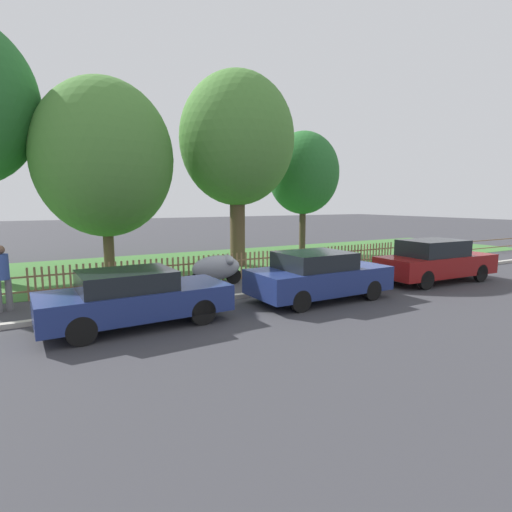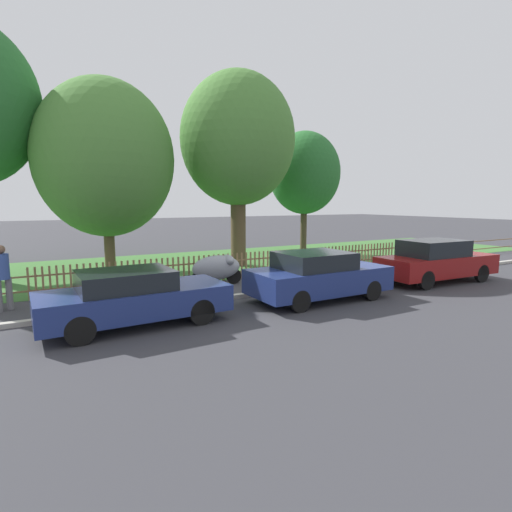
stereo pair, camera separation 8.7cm
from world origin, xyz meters
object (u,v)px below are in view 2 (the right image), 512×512
Objects in this scene: parked_car_navy_estate at (436,261)px; pedestrian_near_fence at (2,274)px; parked_car_silver_hatchback at (133,297)px; covered_motorcycle at (218,267)px; tree_behind_motorcycle at (105,159)px; tree_far_left at (304,173)px; tree_mid_park at (238,140)px; parked_car_black_saloon at (318,276)px.

pedestrian_near_fence is (-13.32, 3.00, 0.22)m from parked_car_navy_estate.
parked_car_navy_estate is 2.63× the size of pedestrian_near_fence.
parked_car_silver_hatchback reaches higher than covered_motorcycle.
tree_behind_motorcycle is (-2.85, 4.20, 3.89)m from covered_motorcycle.
parked_car_silver_hatchback is at bearing -142.21° from tree_far_left.
pedestrian_near_fence reaches higher than parked_car_silver_hatchback.
parked_car_silver_hatchback is at bearing -95.03° from tree_behind_motorcycle.
tree_mid_park reaches higher than pedestrian_near_fence.
parked_car_navy_estate is (10.59, -0.07, 0.09)m from parked_car_silver_hatchback.
tree_behind_motorcycle is 5.57m from tree_mid_park.
tree_mid_park is at bearing 82.75° from parked_car_black_saloon.
parked_car_navy_estate is 2.47× the size of covered_motorcycle.
pedestrian_near_fence is at bearing 158.64° from parked_car_black_saloon.
parked_car_navy_estate is at bearing 146.96° from pedestrian_near_fence.
parked_car_silver_hatchback is at bearing -131.95° from tree_mid_park.
pedestrian_near_fence reaches higher than covered_motorcycle.
parked_car_black_saloon reaches higher than parked_car_silver_hatchback.
pedestrian_near_fence is at bearing -177.98° from covered_motorcycle.
tree_behind_motorcycle is (-9.94, 7.44, 3.75)m from parked_car_navy_estate.
parked_car_navy_estate is at bearing -91.93° from tree_far_left.
covered_motorcycle is at bearing 117.82° from parked_car_black_saloon.
tree_behind_motorcycle is at bearing 124.06° from covered_motorcycle.
tree_mid_park is 10.64m from pedestrian_near_fence.
tree_behind_motorcycle reaches higher than covered_motorcycle.
parked_car_navy_estate reaches higher than parked_car_black_saloon.
pedestrian_near_fence is (-6.23, -0.23, 0.36)m from covered_motorcycle.
tree_far_left is (7.37, 5.27, 3.74)m from covered_motorcycle.
covered_motorcycle is 0.22× the size of tree_mid_park.
parked_car_navy_estate is at bearing -24.68° from covered_motorcycle.
covered_motorcycle is at bearing 39.92° from parked_car_silver_hatchback.
pedestrian_near_fence reaches higher than parked_car_navy_estate.
tree_behind_motorcycle reaches higher than tree_far_left.
parked_car_black_saloon is 3.73m from covered_motorcycle.
tree_mid_park is at bearing 125.54° from parked_car_navy_estate.
tree_far_left is (10.23, 1.07, -0.14)m from tree_behind_motorcycle.
tree_mid_park is (6.09, 6.78, 4.86)m from parked_car_silver_hatchback.
parked_car_navy_estate is 0.54× the size of tree_mid_park.
tree_behind_motorcycle reaches higher than parked_car_navy_estate.
tree_far_left reaches higher than pedestrian_near_fence.
parked_car_black_saloon is at bearing -96.76° from tree_mid_park.
parked_car_silver_hatchback is at bearing 112.60° from pedestrian_near_fence.
covered_motorcycle is at bearing -144.46° from tree_far_left.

